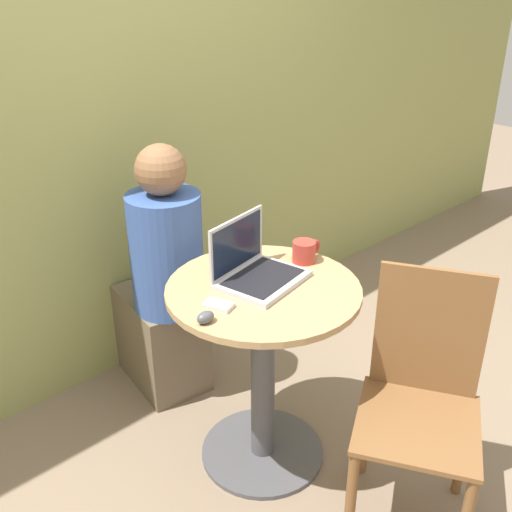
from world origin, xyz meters
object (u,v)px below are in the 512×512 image
cell_phone (220,306)px  chair_empty (420,402)px  person_seated (164,292)px  laptop (255,268)px

cell_phone → chair_empty: chair_empty is taller
person_seated → chair_empty: bearing=-79.2°
person_seated → laptop: bearing=-88.2°
laptop → cell_phone: laptop is taller
chair_empty → person_seated: person_seated is taller
laptop → person_seated: (-0.02, 0.57, -0.32)m
laptop → cell_phone: 0.23m
chair_empty → person_seated: bearing=100.8°
laptop → cell_phone: size_ratio=3.13×
laptop → chair_empty: (0.21, -0.60, -0.35)m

